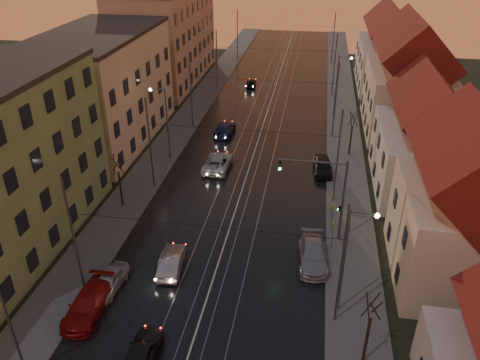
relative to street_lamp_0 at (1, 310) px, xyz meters
The scene contains 40 objects.
road 39.38m from the street_lamp_0, 76.53° to the left, with size 16.00×120.00×0.04m, color black.
sidewalk_left 38.31m from the street_lamp_0, 91.35° to the left, with size 4.00×120.00×0.15m, color #4C4C4C.
sidewalk_right 42.80m from the street_lamp_0, 63.31° to the left, with size 4.00×120.00×0.15m, color #4C4C4C.
tram_rail_0 38.92m from the street_lamp_0, 79.70° to the left, with size 0.06×120.00×0.03m, color gray.
tram_rail_1 39.20m from the street_lamp_0, 77.63° to the left, with size 0.06×120.00×0.03m, color gray.
tram_rail_2 39.56m from the street_lamp_0, 75.43° to the left, with size 0.06×120.00×0.03m, color gray.
tram_rail_3 39.94m from the street_lamp_0, 73.43° to the left, with size 0.06×120.00×0.03m, color gray.
apartment_left_2 33.10m from the street_lamp_0, 104.70° to the left, with size 10.00×20.00×12.00m, color beige.
apartment_left_3 56.67m from the street_lamp_0, 98.53° to the left, with size 10.00×24.00×14.00m, color #A4806A.
house_right_1 29.17m from the street_lamp_0, 26.47° to the left, with size 8.67×10.20×10.80m.
house_right_2 36.84m from the street_lamp_0, 44.89° to the left, with size 9.18×12.24×9.20m.
house_right_3 48.61m from the street_lamp_0, 57.52° to the left, with size 9.18×14.28×11.50m.
house_right_4 64.52m from the street_lamp_0, 66.13° to the left, with size 9.18×16.32×10.00m.
catenary_pole_l_1 7.03m from the street_lamp_0, 85.88° to the left, with size 0.16×0.16×9.00m, color #595B60.
catenary_pole_r_1 19.04m from the street_lamp_0, 21.57° to the left, with size 0.16×0.16×9.00m, color #595B60.
catenary_pole_l_2 22.01m from the street_lamp_0, 88.69° to the left, with size 0.16×0.16×9.00m, color #595B60.
catenary_pole_r_2 28.24m from the street_lamp_0, 51.17° to the left, with size 0.16×0.16×9.00m, color #595B60.
catenary_pole_l_3 37.01m from the street_lamp_0, 89.22° to the left, with size 0.16×0.16×9.00m, color #595B60.
catenary_pole_r_3 41.02m from the street_lamp_0, 64.43° to the left, with size 0.16×0.16×9.00m, color #595B60.
catenary_pole_l_4 52.00m from the street_lamp_0, 89.44° to the left, with size 0.16×0.16×9.00m, color #595B60.
catenary_pole_r_4 54.93m from the street_lamp_0, 71.20° to the left, with size 0.16×0.16×9.00m, color #595B60.
catenary_pole_l_5 70.00m from the street_lamp_0, 89.59° to the left, with size 0.16×0.16×9.00m, color #595B60.
catenary_pole_r_5 72.21m from the street_lamp_0, 75.81° to the left, with size 0.16×0.16×9.00m, color #595B60.
street_lamp_0 is the anchor object (origin of this frame).
street_lamp_1 19.89m from the street_lamp_0, 23.72° to the left, with size 1.75×0.32×8.00m.
street_lamp_2 28.00m from the street_lamp_0, 90.00° to the left, with size 1.75×0.32×8.00m.
street_lamp_3 47.62m from the street_lamp_0, 67.52° to the left, with size 1.75×0.32×8.00m.
traffic_light_mast 23.42m from the street_lamp_0, 43.10° to the left, with size 5.30×0.32×7.20m.
bare_tree_0 18.19m from the street_lamp_0, 93.47° to the left, with size 1.09×1.09×5.11m.
bare_tree_1 19.86m from the street_lamp_0, 11.71° to the left, with size 1.09×1.09×5.11m.
bare_tree_2 37.56m from the street_lamp_0, 58.63° to the left, with size 1.09×1.09×5.11m.
driving_car_0 7.99m from the street_lamp_0, 15.70° to the left, with size 1.71×4.25×1.45m, color black.
driving_car_1 12.56m from the street_lamp_0, 60.42° to the left, with size 1.50×4.30×1.42m, color #A6A6AB.
driving_car_2 27.54m from the street_lamp_0, 77.49° to the left, with size 2.45×5.31×1.48m, color #B2B2B2.
driving_car_3 36.08m from the street_lamp_0, 82.18° to the left, with size 2.04×5.02×1.46m, color #191F4C.
driving_car_4 54.76m from the street_lamp_0, 84.40° to the left, with size 1.45×3.61×1.23m, color black.
parked_left_2 6.83m from the street_lamp_0, 71.48° to the left, with size 2.07×5.09×1.48m, color maroon.
parked_left_3 8.88m from the street_lamp_0, 74.07° to the left, with size 1.58×3.93×1.34m, color #A4A4AA.
parked_right_1 20.97m from the street_lamp_0, 38.38° to the left, with size 2.06×5.08×1.47m, color #A9A9AF.
parked_right_2 32.38m from the street_lamp_0, 58.76° to the left, with size 1.78×4.43×1.51m, color black.
Camera 1 is at (6.20, -13.69, 22.68)m, focal length 35.00 mm.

